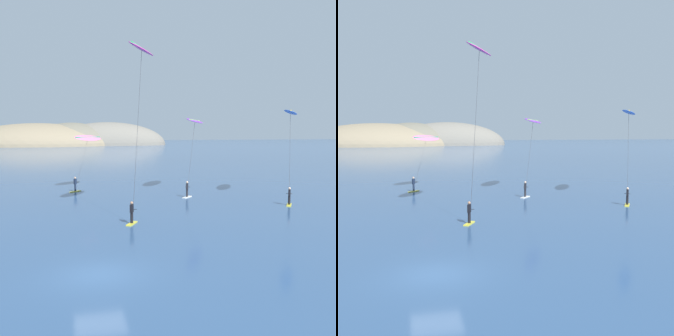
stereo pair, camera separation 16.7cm
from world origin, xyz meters
The scene contains 6 objects.
ground_plane centered at (0.00, 0.00, 0.00)m, with size 600.00×600.00×0.00m, color #2D4C75.
headland_island centered at (-0.57, 188.83, 0.00)m, with size 98.13×42.81×22.78m.
kitesurfer_magenta centered at (4.42, 12.83, 12.24)m, with size 3.57×5.64×13.73m.
kitesurfer_purple centered at (12.83, 25.48, 7.66)m, with size 4.87×7.64×8.46m.
kitesurfer_blue centered at (21.00, 18.86, 8.23)m, with size 4.82×7.64×9.18m.
kitesurfer_pink centered at (1.15, 30.69, 5.70)m, with size 4.44×4.73×6.57m.
Camera 2 is at (-1.42, -20.09, 6.94)m, focal length 45.00 mm.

